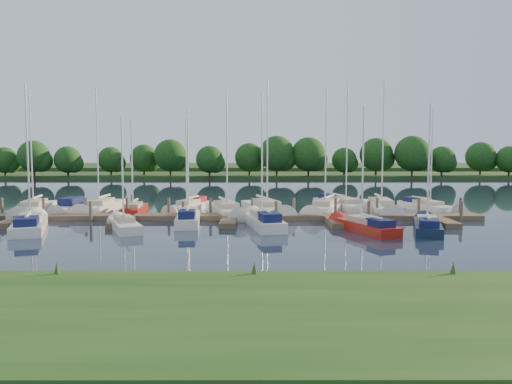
{
  "coord_description": "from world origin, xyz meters",
  "views": [
    {
      "loc": [
        1.98,
        -31.7,
        5.64
      ],
      "look_at": [
        2.04,
        8.0,
        2.2
      ],
      "focal_mm": 35.0,
      "sensor_mm": 36.0,
      "label": 1
    }
  ],
  "objects_px": {
    "motorboat": "(70,208)",
    "sailboat_n_5": "(227,212)",
    "dock": "(230,218)",
    "sailboat_n_0": "(34,210)",
    "sailboat_s_2": "(188,220)"
  },
  "relations": [
    {
      "from": "motorboat",
      "to": "dock",
      "type": "bearing_deg",
      "value": 162.2
    },
    {
      "from": "sailboat_s_2",
      "to": "motorboat",
      "type": "bearing_deg",
      "value": 142.57
    },
    {
      "from": "dock",
      "to": "sailboat_n_0",
      "type": "height_order",
      "value": "sailboat_n_0"
    },
    {
      "from": "motorboat",
      "to": "sailboat_n_5",
      "type": "xyz_separation_m",
      "value": [
        14.25,
        -2.41,
        -0.06
      ]
    },
    {
      "from": "dock",
      "to": "motorboat",
      "type": "xyz_separation_m",
      "value": [
        -14.72,
        5.62,
        0.13
      ]
    },
    {
      "from": "sailboat_n_5",
      "to": "motorboat",
      "type": "bearing_deg",
      "value": -26.13
    },
    {
      "from": "dock",
      "to": "motorboat",
      "type": "distance_m",
      "value": 15.76
    },
    {
      "from": "sailboat_n_0",
      "to": "sailboat_s_2",
      "type": "bearing_deg",
      "value": 147.22
    },
    {
      "from": "sailboat_n_0",
      "to": "motorboat",
      "type": "distance_m",
      "value": 2.95
    },
    {
      "from": "dock",
      "to": "sailboat_n_0",
      "type": "xyz_separation_m",
      "value": [
        -17.29,
        4.16,
        0.08
      ]
    },
    {
      "from": "motorboat",
      "to": "sailboat_s_2",
      "type": "xyz_separation_m",
      "value": [
        11.67,
        -7.5,
        0.0
      ]
    },
    {
      "from": "sailboat_n_0",
      "to": "sailboat_s_2",
      "type": "xyz_separation_m",
      "value": [
        14.24,
        -6.04,
        0.05
      ]
    },
    {
      "from": "dock",
      "to": "sailboat_n_0",
      "type": "bearing_deg",
      "value": 166.47
    },
    {
      "from": "motorboat",
      "to": "sailboat_n_0",
      "type": "bearing_deg",
      "value": 32.57
    },
    {
      "from": "sailboat_n_0",
      "to": "sailboat_n_5",
      "type": "bearing_deg",
      "value": 166.96
    }
  ]
}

